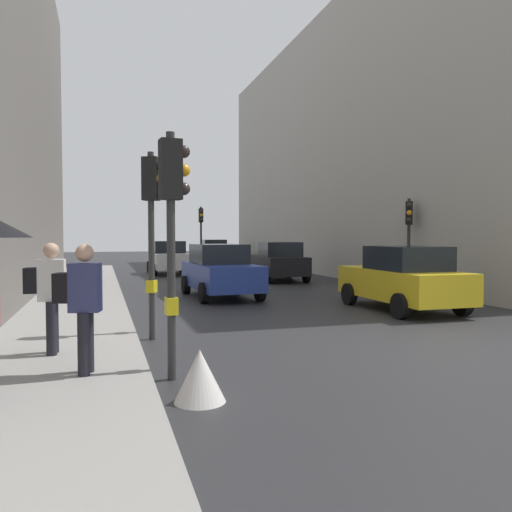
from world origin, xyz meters
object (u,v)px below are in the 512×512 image
Objects in this scene: car_dark_suv at (279,261)px; car_green_estate at (214,251)px; car_white_compact at (169,257)px; pedestrian_with_black_backpack at (49,291)px; traffic_light_near_left at (172,210)px; traffic_light_mid_street at (409,228)px; pedestrian_with_grey_backpack at (82,301)px; warning_sign_triangle at (200,376)px; car_blue_van at (220,271)px; traffic_light_far_median at (201,226)px; car_yellow_taxi at (403,278)px; traffic_light_near_right at (152,211)px.

car_green_estate is (0.26, 15.17, 0.00)m from car_dark_suv.
car_white_compact is at bearing 127.80° from car_dark_suv.
traffic_light_near_left is at bearing -39.60° from pedestrian_with_black_backpack.
traffic_light_near_left reaches higher than traffic_light_mid_street.
pedestrian_with_grey_backpack is at bearing -105.53° from car_green_estate.
car_green_estate is at bearing 77.46° from warning_sign_triangle.
traffic_light_near_left is 0.82× the size of car_blue_van.
car_yellow_taxi is at bearing -83.40° from traffic_light_far_median.
traffic_light_far_median is 1.13× the size of traffic_light_mid_street.
pedestrian_with_grey_backpack is 2.72× the size of warning_sign_triangle.
warning_sign_triangle is at bearing -39.32° from pedestrian_with_grey_backpack.
traffic_light_far_median reaches higher than traffic_light_mid_street.
traffic_light_far_median is 2.15× the size of pedestrian_with_grey_backpack.
car_blue_van is at bearing 66.18° from traffic_light_near_right.
pedestrian_with_black_backpack is (-1.76, -1.44, -1.37)m from traffic_light_near_right.
traffic_light_far_median is 14.15m from car_blue_van.
traffic_light_mid_street is 13.66m from car_white_compact.
car_yellow_taxi is (0.15, -9.75, 0.00)m from car_dark_suv.
car_white_compact is at bearing 81.80° from traffic_light_near_right.
car_white_compact is 2.38× the size of pedestrian_with_grey_backpack.
warning_sign_triangle is at bearing -134.15° from traffic_light_mid_street.
traffic_light_mid_street reaches higher than car_dark_suv.
traffic_light_near_left is at bearing -144.71° from car_yellow_taxi.
car_blue_van is at bearing 73.14° from traffic_light_near_left.
traffic_light_near_left is 5.36× the size of warning_sign_triangle.
traffic_light_near_right reaches higher than car_yellow_taxi.
pedestrian_with_grey_backpack is (-4.04, -9.20, 0.29)m from car_blue_van.
traffic_light_near_right is at bearing -103.39° from traffic_light_far_median.
car_blue_van is at bearing 133.34° from car_yellow_taxi.
traffic_light_far_median is 1.04× the size of traffic_light_near_right.
car_blue_van is 6.57× the size of warning_sign_triangle.
car_yellow_taxi is at bearing 16.15° from traffic_light_near_right.
traffic_light_near_right is 13.68m from car_dark_suv.
car_yellow_taxi is 6.47× the size of warning_sign_triangle.
car_white_compact is (-0.32, 10.92, 0.00)m from car_blue_van.
traffic_light_near_right is at bearing -149.17° from traffic_light_mid_street.
traffic_light_mid_street is at bearing 45.85° from warning_sign_triangle.
traffic_light_near_left is 2.34m from warning_sign_triangle.
traffic_light_mid_street reaches higher than car_white_compact.
traffic_light_near_left is 0.81× the size of car_dark_suv.
car_dark_suv is (-2.80, 6.04, -1.45)m from traffic_light_mid_street.
traffic_light_far_median is at bearing 75.33° from pedestrian_with_grey_backpack.
car_white_compact is at bearing 91.70° from car_blue_van.
car_blue_van is 2.41× the size of pedestrian_with_grey_backpack.
traffic_light_near_right is 7.42m from car_yellow_taxi.
car_yellow_taxi is at bearing 41.47° from warning_sign_triangle.
traffic_light_mid_street is 0.92× the size of traffic_light_near_right.
traffic_light_near_left is at bearing -114.84° from car_dark_suv.
traffic_light_far_median is 1.09× the size of traffic_light_near_left.
traffic_light_far_median reaches higher than traffic_light_near_left.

